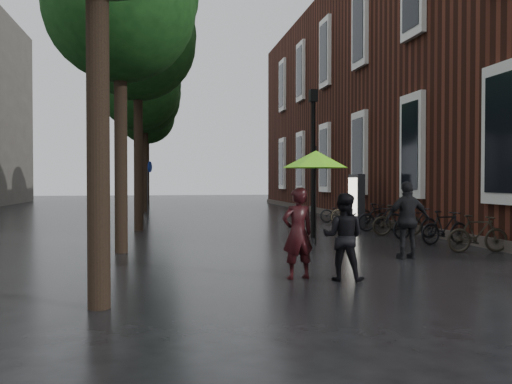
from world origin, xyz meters
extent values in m
plane|color=black|center=(0.00, 0.00, 0.00)|extent=(120.00, 120.00, 0.00)
cube|color=#38160F|center=(10.50, 19.50, 6.00)|extent=(10.00, 33.00, 12.00)
cube|color=silver|center=(5.45, 5.50, 3.00)|extent=(0.25, 1.60, 3.60)
cube|color=black|center=(5.35, 5.50, 3.00)|extent=(0.10, 1.20, 3.00)
cube|color=silver|center=(5.45, 10.50, 3.00)|extent=(0.25, 1.60, 3.60)
cube|color=black|center=(5.35, 10.50, 3.00)|extent=(0.10, 1.20, 3.00)
cube|color=silver|center=(5.45, 15.50, 3.00)|extent=(0.25, 1.60, 3.60)
cube|color=black|center=(5.35, 15.50, 3.00)|extent=(0.10, 1.20, 3.00)
cube|color=silver|center=(5.45, 15.50, 8.50)|extent=(0.25, 1.60, 3.60)
cube|color=black|center=(5.35, 15.50, 8.50)|extent=(0.10, 1.20, 3.00)
cube|color=silver|center=(5.45, 20.50, 3.00)|extent=(0.25, 1.60, 3.60)
cube|color=black|center=(5.35, 20.50, 3.00)|extent=(0.10, 1.20, 3.00)
cube|color=silver|center=(5.45, 20.50, 8.50)|extent=(0.25, 1.60, 3.60)
cube|color=black|center=(5.35, 20.50, 8.50)|extent=(0.10, 1.20, 3.00)
cube|color=silver|center=(5.45, 25.50, 3.00)|extent=(0.25, 1.60, 3.60)
cube|color=black|center=(5.35, 25.50, 3.00)|extent=(0.10, 1.20, 3.00)
cube|color=silver|center=(5.45, 25.50, 8.50)|extent=(0.25, 1.60, 3.60)
cube|color=black|center=(5.35, 25.50, 8.50)|extent=(0.10, 1.20, 3.00)
cube|color=silver|center=(5.45, 30.50, 3.00)|extent=(0.25, 1.60, 3.60)
cube|color=black|center=(5.35, 30.50, 3.00)|extent=(0.10, 1.20, 3.00)
cube|color=silver|center=(5.45, 30.50, 8.50)|extent=(0.25, 1.60, 3.60)
cube|color=black|center=(5.35, 30.50, 8.50)|extent=(0.10, 1.20, 3.00)
cube|color=#3F3833|center=(5.60, 19.50, 0.15)|extent=(0.40, 33.00, 0.30)
cylinder|color=black|center=(-4.00, 1.00, 2.34)|extent=(0.32, 0.32, 4.68)
cylinder|color=black|center=(-4.10, 7.00, 2.25)|extent=(0.32, 0.32, 4.51)
cylinder|color=black|center=(-3.90, 13.00, 2.48)|extent=(0.32, 0.32, 4.95)
cylinder|color=black|center=(-4.05, 19.00, 2.20)|extent=(0.32, 0.32, 4.40)
cylinder|color=black|center=(-3.95, 25.00, 2.39)|extent=(0.32, 0.32, 4.79)
cylinder|color=black|center=(-4.00, 31.00, 2.28)|extent=(0.32, 0.32, 4.57)
imported|color=black|center=(-0.65, 2.75, 0.84)|extent=(0.68, 0.52, 1.69)
imported|color=black|center=(0.13, 2.45, 0.79)|extent=(0.95, 0.88, 1.58)
cylinder|color=black|center=(-0.35, 2.59, 1.41)|extent=(0.02, 0.02, 1.58)
cone|color=#70EE19|center=(-0.35, 2.59, 2.20)|extent=(1.24, 1.24, 0.32)
cylinder|color=black|center=(-0.35, 2.59, 2.40)|extent=(0.02, 0.02, 0.08)
imported|color=black|center=(2.49, 4.76, 0.90)|extent=(1.07, 0.47, 1.80)
imported|color=black|center=(4.72, 5.48, 0.47)|extent=(1.61, 0.59, 0.95)
imported|color=black|center=(4.79, 7.18, 0.48)|extent=(1.66, 0.73, 0.96)
imported|color=black|center=(4.62, 8.63, 0.50)|extent=(1.73, 0.80, 1.00)
imported|color=black|center=(4.51, 9.69, 0.50)|extent=(1.70, 0.64, 1.00)
imported|color=black|center=(4.59, 11.25, 0.50)|extent=(1.70, 0.66, 1.00)
imported|color=black|center=(4.79, 12.75, 0.44)|extent=(1.75, 0.79, 0.89)
imported|color=black|center=(4.51, 14.04, 0.51)|extent=(1.75, 0.62, 1.03)
imported|color=black|center=(4.46, 15.36, 0.44)|extent=(1.74, 0.87, 0.87)
cube|color=black|center=(4.43, 13.21, 1.03)|extent=(0.28, 1.36, 2.05)
cube|color=white|center=(4.28, 13.21, 1.08)|extent=(0.04, 1.14, 1.68)
cylinder|color=black|center=(1.62, 9.57, 2.18)|extent=(0.13, 0.13, 4.36)
cube|color=black|center=(1.62, 9.57, 4.47)|extent=(0.24, 0.24, 0.38)
sphere|color=#FFE5B2|center=(1.62, 9.57, 4.47)|extent=(0.20, 0.20, 0.20)
cylinder|color=#262628|center=(-3.66, 17.34, 1.20)|extent=(0.06, 0.06, 2.41)
cylinder|color=navy|center=(-3.57, 17.34, 2.41)|extent=(0.03, 0.48, 0.48)
camera|label=1|loc=(-3.15, -6.90, 1.82)|focal=38.00mm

